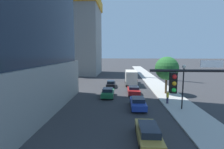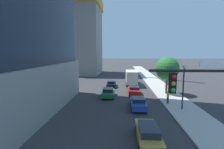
{
  "view_description": "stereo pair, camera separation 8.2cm",
  "coord_description": "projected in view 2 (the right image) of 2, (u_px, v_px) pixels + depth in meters",
  "views": [
    {
      "loc": [
        -0.09,
        -5.8,
        7.07
      ],
      "look_at": [
        -0.95,
        10.23,
        4.97
      ],
      "focal_mm": 26.78,
      "sensor_mm": 36.0,
      "label": 1
    },
    {
      "loc": [
        -0.01,
        -5.79,
        7.07
      ],
      "look_at": [
        -0.95,
        10.23,
        4.97
      ],
      "focal_mm": 26.78,
      "sensor_mm": 36.0,
      "label": 2
    }
  ],
  "objects": [
    {
      "name": "box_truck",
      "position": [
        131.0,
        77.0,
        36.74
      ],
      "size": [
        2.32,
        7.8,
        3.21
      ],
      "color": "silver",
      "rests_on": "ground"
    },
    {
      "name": "car_black",
      "position": [
        111.0,
        84.0,
        34.75
      ],
      "size": [
        1.72,
        4.62,
        1.35
      ],
      "color": "black",
      "rests_on": "ground"
    },
    {
      "name": "construction_building",
      "position": [
        77.0,
        33.0,
        55.0
      ],
      "size": [
        23.56,
        19.52,
        32.75
      ],
      "color": "gray",
      "rests_on": "ground"
    },
    {
      "name": "street_lamp",
      "position": [
        184.0,
        80.0,
        20.19
      ],
      "size": [
        0.44,
        0.44,
        5.48
      ],
      "color": "black",
      "rests_on": "sidewalk"
    },
    {
      "name": "sidewalk",
      "position": [
        172.0,
        98.0,
        25.99
      ],
      "size": [
        4.25,
        120.0,
        0.15
      ],
      "primitive_type": "cube",
      "color": "#B2AFA8",
      "rests_on": "ground"
    },
    {
      "name": "car_gold",
      "position": [
        148.0,
        134.0,
        13.17
      ],
      "size": [
        1.72,
        4.79,
        1.46
      ],
      "color": "#AD8938",
      "rests_on": "ground"
    },
    {
      "name": "car_red",
      "position": [
        134.0,
        90.0,
        28.52
      ],
      "size": [
        1.95,
        4.2,
        1.38
      ],
      "color": "red",
      "rests_on": "ground"
    },
    {
      "name": "traffic_light_pole",
      "position": [
        212.0,
        100.0,
        8.5
      ],
      "size": [
        4.78,
        0.48,
        6.82
      ],
      "color": "black",
      "rests_on": "sidewalk"
    },
    {
      "name": "street_tree",
      "position": [
        167.0,
        68.0,
        28.0
      ],
      "size": [
        3.92,
        3.92,
        6.27
      ],
      "color": "brown",
      "rests_on": "sidewalk"
    },
    {
      "name": "pedestrian_yellow_shirt",
      "position": [
        168.0,
        97.0,
        22.86
      ],
      "size": [
        0.34,
        0.34,
        1.72
      ],
      "color": "#38334C",
      "rests_on": "sidewalk"
    },
    {
      "name": "car_blue",
      "position": [
        138.0,
        103.0,
        21.27
      ],
      "size": [
        1.83,
        4.41,
        1.44
      ],
      "color": "#233D9E",
      "rests_on": "ground"
    },
    {
      "name": "car_green",
      "position": [
        108.0,
        93.0,
        26.74
      ],
      "size": [
        1.88,
        4.13,
        1.45
      ],
      "color": "#1E6638",
      "rests_on": "ground"
    }
  ]
}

